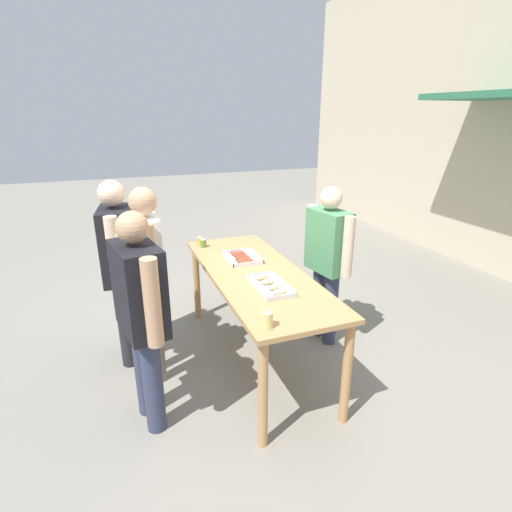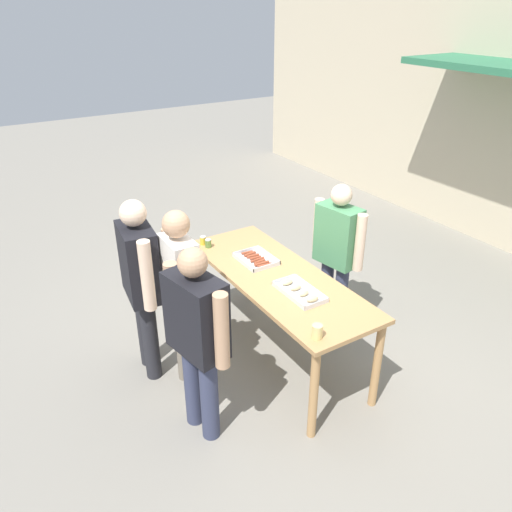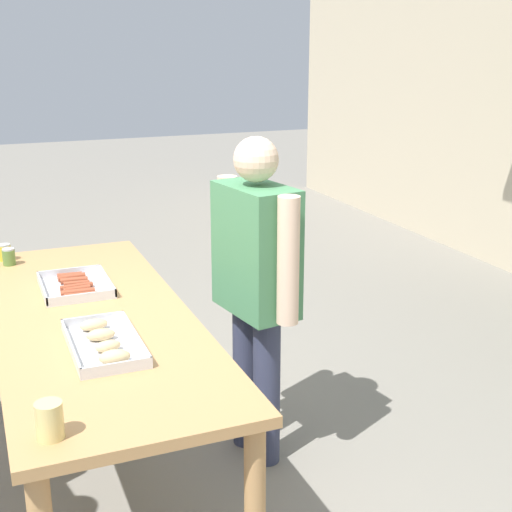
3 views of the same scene
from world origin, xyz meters
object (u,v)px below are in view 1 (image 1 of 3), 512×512
object	(u,v)px
food_tray_buns	(270,286)
person_server_behind_table	(328,254)
beer_cup	(267,320)
person_customer_waiting_in_line	(149,269)
food_tray_sausages	(242,258)
person_customer_holding_hotdog	(119,260)
person_customer_with_cup	(141,307)
condiment_jar_ketchup	(203,243)
condiment_jar_mustard	(200,241)

from	to	relation	value
food_tray_buns	person_server_behind_table	xyz separation A→B (m)	(-0.46, 0.79, 0.02)
beer_cup	person_server_behind_table	world-z (taller)	person_server_behind_table
beer_cup	person_customer_waiting_in_line	xyz separation A→B (m)	(-1.00, -0.62, 0.07)
food_tray_sausages	person_customer_waiting_in_line	bearing A→B (deg)	-73.88
food_tray_sausages	beer_cup	size ratio (longest dim) A/B	3.53
person_server_behind_table	food_tray_sausages	bearing A→B (deg)	-115.93
person_server_behind_table	person_customer_holding_hotdog	size ratio (longest dim) A/B	0.93
person_customer_holding_hotdog	person_customer_with_cup	world-z (taller)	person_customer_holding_hotdog
person_customer_holding_hotdog	food_tray_buns	bearing A→B (deg)	-119.19
food_tray_sausages	person_customer_with_cup	world-z (taller)	person_customer_with_cup
food_tray_buns	person_customer_waiting_in_line	xyz separation A→B (m)	(-0.44, -0.88, 0.11)
condiment_jar_ketchup	person_server_behind_table	distance (m)	1.28
condiment_jar_ketchup	person_customer_holding_hotdog	size ratio (longest dim) A/B	0.05
condiment_jar_ketchup	beer_cup	world-z (taller)	beer_cup
condiment_jar_ketchup	person_customer_waiting_in_line	distance (m)	0.99
beer_cup	person_customer_holding_hotdog	bearing A→B (deg)	-148.39
food_tray_buns	beer_cup	xyz separation A→B (m)	(0.56, -0.26, 0.04)
condiment_jar_mustard	person_server_behind_table	size ratio (longest dim) A/B	0.06
food_tray_sausages	person_customer_with_cup	size ratio (longest dim) A/B	0.24
beer_cup	food_tray_sausages	bearing A→B (deg)	168.40
beer_cup	food_tray_buns	bearing A→B (deg)	155.24
condiment_jar_ketchup	person_customer_waiting_in_line	size ratio (longest dim) A/B	0.05
condiment_jar_ketchup	person_customer_with_cup	xyz separation A→B (m)	(1.30, -0.75, 0.02)
food_tray_buns	person_server_behind_table	size ratio (longest dim) A/B	0.30
person_customer_holding_hotdog	person_customer_with_cup	bearing A→B (deg)	-167.33
food_tray_buns	person_customer_holding_hotdog	bearing A→B (deg)	-126.17
food_tray_buns	person_customer_waiting_in_line	distance (m)	0.99
beer_cup	person_customer_holding_hotdog	size ratio (longest dim) A/B	0.07
condiment_jar_mustard	beer_cup	world-z (taller)	beer_cup
beer_cup	condiment_jar_mustard	bearing A→B (deg)	-179.73
food_tray_buns	beer_cup	distance (m)	0.62
person_customer_with_cup	person_customer_waiting_in_line	size ratio (longest dim) A/B	0.97
person_customer_holding_hotdog	person_customer_waiting_in_line	distance (m)	0.42
condiment_jar_mustard	person_server_behind_table	bearing A→B (deg)	52.06
food_tray_sausages	person_customer_with_cup	xyz separation A→B (m)	(0.80, -1.01, 0.05)
food_tray_buns	beer_cup	bearing A→B (deg)	-24.76
condiment_jar_mustard	person_customer_waiting_in_line	xyz separation A→B (m)	(0.84, -0.62, 0.09)
person_customer_holding_hotdog	person_customer_waiting_in_line	world-z (taller)	person_customer_holding_hotdog
person_customer_holding_hotdog	condiment_jar_ketchup	bearing A→B (deg)	-57.81
beer_cup	person_customer_with_cup	distance (m)	0.88
condiment_jar_mustard	person_customer_with_cup	distance (m)	1.58
person_server_behind_table	person_customer_waiting_in_line	world-z (taller)	person_customer_waiting_in_line
person_customer_holding_hotdog	food_tray_sausages	bearing A→B (deg)	-88.40
person_server_behind_table	person_customer_waiting_in_line	distance (m)	1.68
food_tray_buns	beer_cup	world-z (taller)	beer_cup
condiment_jar_ketchup	person_customer_waiting_in_line	bearing A→B (deg)	-39.79
condiment_jar_mustard	person_server_behind_table	xyz separation A→B (m)	(0.83, 1.06, -0.00)
person_customer_with_cup	person_customer_waiting_in_line	bearing A→B (deg)	-23.70
food_tray_sausages	condiment_jar_mustard	size ratio (longest dim) A/B	4.53
food_tray_buns	condiment_jar_mustard	xyz separation A→B (m)	(-1.29, -0.27, 0.02)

